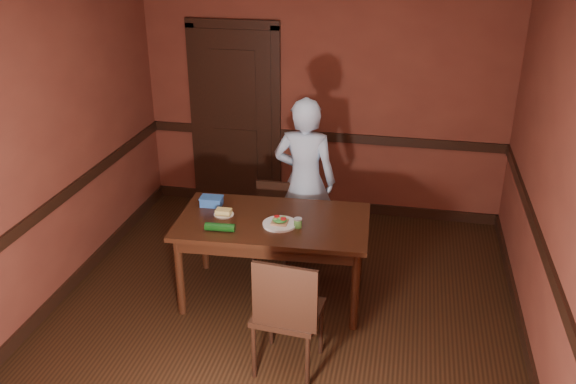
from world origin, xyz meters
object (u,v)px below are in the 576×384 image
at_px(dining_table, 274,258).
at_px(sauce_jar, 298,223).
at_px(chair_near, 288,310).
at_px(chair_far, 272,226).
at_px(food_tub, 212,201).
at_px(person, 305,181).
at_px(sandwich_plate, 280,223).
at_px(cheese_saucer, 224,213).

distance_m(dining_table, sauce_jar, 0.50).
relative_size(dining_table, chair_near, 1.63).
bearing_deg(chair_far, dining_table, -75.92).
height_order(chair_far, food_tub, food_tub).
bearing_deg(person, chair_far, 35.18).
xyz_separation_m(sandwich_plate, food_tub, (-0.68, 0.25, 0.02)).
bearing_deg(sauce_jar, dining_table, 157.78).
bearing_deg(food_tub, chair_near, -51.54).
distance_m(dining_table, food_tub, 0.76).
distance_m(sauce_jar, cheese_saucer, 0.68).
distance_m(chair_near, sauce_jar, 0.86).
xyz_separation_m(dining_table, sandwich_plate, (0.08, -0.09, 0.40)).
bearing_deg(person, chair_near, 97.16).
bearing_deg(dining_table, chair_far, 101.45).
relative_size(chair_far, chair_near, 0.80).
distance_m(chair_near, person, 1.69).
bearing_deg(person, sandwich_plate, 86.74).
xyz_separation_m(chair_far, person, (0.29, 0.19, 0.42)).
bearing_deg(chair_far, cheese_saucer, -118.19).
bearing_deg(person, dining_table, 80.46).
relative_size(cheese_saucer, food_tub, 0.86).
bearing_deg(dining_table, food_tub, 161.62).
xyz_separation_m(sandwich_plate, sauce_jar, (0.16, -0.01, 0.02)).
relative_size(dining_table, sandwich_plate, 5.62).
relative_size(chair_far, sandwich_plate, 2.76).
bearing_deg(sandwich_plate, chair_far, 109.09).
distance_m(person, sauce_jar, 0.86).
relative_size(person, cheese_saucer, 9.36).
distance_m(sandwich_plate, sauce_jar, 0.16).
bearing_deg(cheese_saucer, person, 52.51).
bearing_deg(sandwich_plate, chair_near, -73.37).
relative_size(chair_far, sauce_jar, 9.74).
height_order(chair_far, cheese_saucer, cheese_saucer).
height_order(chair_near, person, person).
xyz_separation_m(dining_table, cheese_saucer, (-0.44, -0.00, 0.41)).
height_order(chair_far, sandwich_plate, sandwich_plate).
distance_m(chair_far, cheese_saucer, 0.74).
bearing_deg(cheese_saucer, sandwich_plate, -9.25).
xyz_separation_m(dining_table, chair_near, (0.32, -0.90, 0.12)).
bearing_deg(dining_table, cheese_saucer, 177.08).
height_order(chair_far, person, person).
xyz_separation_m(chair_near, person, (-0.18, 1.65, 0.32)).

